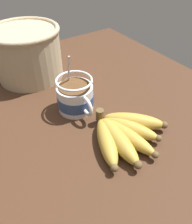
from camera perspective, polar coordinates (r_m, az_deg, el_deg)
table at (r=58.48cm, az=-6.01°, el=-2.35°), size 92.14×92.14×3.23cm
coffee_mug at (r=57.39cm, az=-5.37°, el=3.86°), size 12.93×9.58×14.75cm
banana_bunch at (r=50.60cm, az=7.17°, el=-5.47°), size 17.73×20.19×4.21cm
woven_basket at (r=72.69cm, az=-17.53°, el=14.66°), size 21.43×21.43×15.73cm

